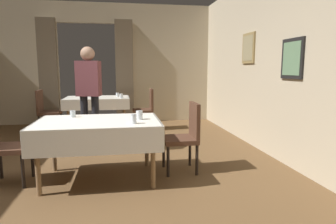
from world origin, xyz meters
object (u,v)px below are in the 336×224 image
at_px(dining_table_mid, 99,128).
at_px(glass_far_c, 118,95).
at_px(glass_mid_c, 134,119).
at_px(chair_far_left, 46,109).
at_px(dining_table_far, 97,101).
at_px(chair_mid_left, 2,142).
at_px(glass_mid_b, 139,115).
at_px(glass_mid_a, 73,114).
at_px(person_waiter_by_doorway, 89,91).
at_px(plate_far_a, 92,97).
at_px(glass_far_b, 121,96).
at_px(chair_far_right, 146,107).
at_px(chair_mid_right, 186,134).

bearing_deg(dining_table_mid, glass_far_c, 86.02).
bearing_deg(glass_mid_c, dining_table_mid, 145.55).
height_order(chair_far_left, glass_far_c, chair_far_left).
height_order(dining_table_mid, glass_far_c, glass_far_c).
height_order(dining_table_far, chair_mid_left, chair_mid_left).
height_order(chair_mid_left, chair_far_left, same).
relative_size(glass_mid_b, glass_far_c, 1.31).
bearing_deg(chair_far_left, glass_mid_a, -69.88).
bearing_deg(person_waiter_by_doorway, glass_far_c, 77.69).
height_order(glass_mid_c, person_waiter_by_doorway, person_waiter_by_doorway).
xyz_separation_m(dining_table_mid, glass_far_c, (0.22, 3.13, 0.13)).
relative_size(dining_table_far, plate_far_a, 5.94).
xyz_separation_m(plate_far_a, glass_far_b, (0.66, -0.36, 0.04)).
bearing_deg(chair_far_right, dining_table_mid, -106.22).
bearing_deg(glass_mid_c, chair_far_left, 118.22).
bearing_deg(person_waiter_by_doorway, chair_mid_right, -37.64).
distance_m(chair_far_right, glass_mid_c, 3.27).
relative_size(chair_far_right, glass_mid_b, 8.41).
bearing_deg(chair_mid_left, dining_table_far, 73.12).
distance_m(chair_mid_left, glass_mid_a, 0.87).
relative_size(plate_far_a, glass_far_b, 2.34).
xyz_separation_m(chair_mid_right, chair_mid_left, (-2.26, -0.08, 0.00)).
bearing_deg(chair_far_left, glass_mid_c, -61.78).
relative_size(chair_far_right, plate_far_a, 3.95).
relative_size(glass_mid_c, glass_far_c, 1.31).
bearing_deg(glass_mid_a, chair_far_left, 110.12).
relative_size(chair_mid_right, glass_mid_a, 10.65).
height_order(glass_mid_c, glass_far_c, glass_mid_c).
bearing_deg(glass_far_c, chair_far_right, -16.53).
xyz_separation_m(dining_table_far, chair_mid_right, (1.36, -2.89, -0.15)).
bearing_deg(chair_mid_right, plate_far_a, 116.80).
height_order(dining_table_mid, chair_far_right, chair_far_right).
bearing_deg(chair_mid_right, chair_far_right, 95.57).
relative_size(dining_table_far, glass_far_c, 16.49).
bearing_deg(chair_far_right, plate_far_a, 174.09).
height_order(glass_mid_b, plate_far_a, glass_mid_b).
relative_size(chair_mid_right, plate_far_a, 3.95).
xyz_separation_m(chair_mid_right, glass_far_c, (-0.91, 3.01, 0.28)).
bearing_deg(glass_mid_b, dining_table_far, 103.58).
bearing_deg(chair_mid_left, glass_mid_b, -1.76).
bearing_deg(glass_far_b, plate_far_a, 151.21).
xyz_separation_m(chair_far_left, glass_mid_a, (0.97, -2.64, 0.28)).
bearing_deg(person_waiter_by_doorway, plate_far_a, 94.33).
relative_size(chair_far_left, plate_far_a, 3.95).
relative_size(chair_mid_right, glass_mid_b, 8.41).
bearing_deg(dining_table_far, chair_far_right, -3.62).
bearing_deg(glass_mid_b, dining_table_mid, 178.11).
bearing_deg(dining_table_far, glass_mid_b, -76.42).
bearing_deg(chair_far_left, chair_far_right, 0.05).
bearing_deg(plate_far_a, dining_table_far, -23.74).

